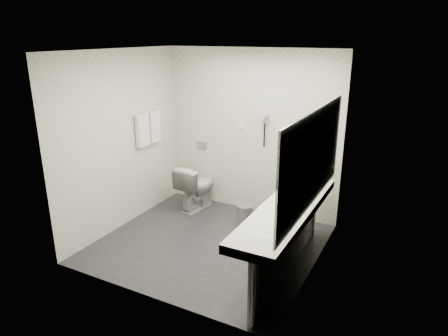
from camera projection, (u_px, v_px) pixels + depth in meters
The scene contains 32 objects.
floor at pixel (209, 243), 5.42m from camera, with size 2.80×2.80×0.00m, color #232428.
ceiling at pixel (206, 50), 4.62m from camera, with size 2.80×2.80×0.00m, color silver.
wall_back at pixel (250, 133), 6.11m from camera, with size 2.80×2.80×0.00m, color beige.
wall_front at pixel (142, 188), 3.93m from camera, with size 2.80×2.80×0.00m, color beige.
wall_left at pixel (121, 141), 5.63m from camera, with size 2.60×2.60×0.00m, color beige.
wall_right at pixel (319, 171), 4.41m from camera, with size 2.60×2.60×0.00m, color beige.
vanity_counter at pixel (287, 211), 4.50m from camera, with size 0.55×2.20×0.10m, color silver.
vanity_panel at pixel (287, 245), 4.63m from camera, with size 0.03×2.15×0.75m, color #989590.
vanity_post_near at pixel (253, 295), 3.74m from camera, with size 0.06×0.06×0.75m, color silver.
vanity_post_far at pixel (314, 212), 5.49m from camera, with size 0.06×0.06×0.75m, color silver.
mirror at pixel (314, 159), 4.18m from camera, with size 0.02×2.20×1.05m, color #B2BCC6.
basin_near at pixel (265, 232), 3.95m from camera, with size 0.40×0.31×0.05m, color white.
basin_far at pixel (304, 189), 5.04m from camera, with size 0.40×0.31×0.05m, color white.
faucet_near at pixel (284, 228), 3.83m from camera, with size 0.04×0.04×0.15m, color silver.
faucet_far at pixel (320, 185), 4.93m from camera, with size 0.04×0.04×0.15m, color silver.
soap_bottle_a at pixel (301, 202), 4.49m from camera, with size 0.04×0.04×0.10m, color beige.
soap_bottle_b at pixel (292, 197), 4.64m from camera, with size 0.08×0.08×0.10m, color beige.
soap_bottle_c at pixel (302, 205), 4.38m from camera, with size 0.05×0.05×0.13m, color beige.
glass_left at pixel (308, 199), 4.55m from camera, with size 0.06×0.06×0.10m, color silver.
glass_right at pixel (304, 192), 4.76m from camera, with size 0.06×0.06×0.11m, color silver.
toilet at pixel (196, 187), 6.41m from camera, with size 0.41×0.72×0.73m, color white.
flush_plate at pixel (202, 145), 6.57m from camera, with size 0.18×0.02×0.12m, color #B2B5BA.
pedal_bin at pixel (245, 216), 5.88m from camera, with size 0.22×0.22×0.30m, color #B2B5BA.
bin_lid at pixel (245, 206), 5.82m from camera, with size 0.22×0.22×0.01m, color #B2B5BA.
towel_rail at pixel (147, 114), 5.98m from camera, with size 0.02×0.02×0.62m, color silver.
towel_near at pixel (143, 130), 5.93m from camera, with size 0.07×0.24×0.48m, color white.
towel_far at pixel (154, 126), 6.16m from camera, with size 0.07×0.24×0.48m, color white.
dryer_cradle at pixel (265, 118), 5.90m from camera, with size 0.10×0.04×0.14m, color #9A9AA0.
dryer_barrel at pixel (263, 117), 5.83m from camera, with size 0.08×0.08×0.14m, color #9A9AA0.
dryer_cord at pixel (264, 135), 5.97m from camera, with size 0.02×0.02×0.35m, color black.
switch_plate_a at pixel (241, 125), 6.14m from camera, with size 0.09×0.02×0.09m, color white.
switch_plate_b at pixel (285, 130), 5.83m from camera, with size 0.09×0.02×0.09m, color white.
Camera 1 is at (2.40, -4.18, 2.69)m, focal length 32.28 mm.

